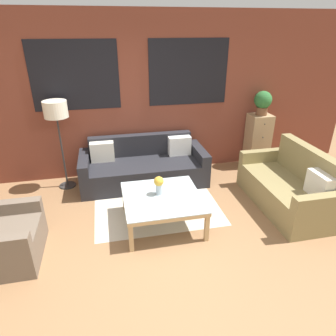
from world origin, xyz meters
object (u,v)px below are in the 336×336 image
Objects in this scene: drawer_cabinet at (257,141)px; floor_lamp at (56,114)px; potted_plant at (263,102)px; flower_vase at (159,184)px; coffee_table at (162,200)px; couch_dark at (144,167)px; settee_vintage at (289,188)px; armchair_corner at (0,239)px.

floor_lamp is at bearing -178.03° from drawer_cabinet.
potted_plant is 2.75m from flower_vase.
coffee_table is 0.23m from flower_vase.
flower_vase is (1.37, -1.35, -0.69)m from floor_lamp.
couch_dark is 2.49m from potted_plant.
settee_vintage is 1.97m from coffee_table.
drawer_cabinet is (3.60, 0.12, -0.77)m from floor_lamp.
potted_plant is at bearing 1.97° from floor_lamp.
coffee_table is at bearing -144.83° from drawer_cabinet.
potted_plant reaches higher than drawer_cabinet.
couch_dark is 2.45× the size of armchair_corner.
settee_vintage is 3.78× the size of potted_plant.
potted_plant is (2.20, 1.55, 0.89)m from coffee_table.
flower_vase is at bearing -146.47° from potted_plant.
drawer_cabinet is 2.33× the size of potted_plant.
settee_vintage is at bearing 1.44° from coffee_table.
potted_plant is at bearing 35.17° from coffee_table.
floor_lamp is at bearing 135.46° from flower_vase.
potted_plant reaches higher than armchair_corner.
drawer_cabinet is at bearing 35.17° from coffee_table.
coffee_table is 2.37× the size of potted_plant.
couch_dark is 1.29× the size of settee_vintage.
couch_dark is at bearing -4.77° from floor_lamp.
drawer_cabinet reaches higher than couch_dark.
potted_plant is at bearing 81.53° from settee_vintage.
coffee_table is 2.83m from potted_plant.
armchair_corner is 0.86× the size of drawer_cabinet.
coffee_table is at bearing 8.28° from armchair_corner.
drawer_cabinet reaches higher than coffee_table.
couch_dark is at bearing -174.10° from drawer_cabinet.
settee_vintage is at bearing -0.66° from flower_vase.
couch_dark is 1.32m from coffee_table.
coffee_table is 2.19m from floor_lamp.
couch_dark is 1.67m from floor_lamp.
settee_vintage is 3.98m from armchair_corner.
drawer_cabinet reaches higher than armchair_corner.
coffee_table is at bearing -45.42° from floor_lamp.
potted_plant reaches higher than flower_vase.
settee_vintage is at bearing -98.47° from potted_plant.
potted_plant reaches higher than coffee_table.
floor_lamp reaches higher than settee_vintage.
drawer_cabinet is 3.90× the size of flower_vase.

